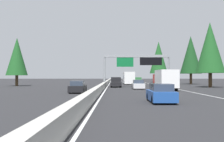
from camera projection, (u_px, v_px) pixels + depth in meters
The scene contains 17 objects.
ground_plane at pixel (107, 85), 62.31m from camera, with size 320.00×320.00×0.00m, color #262628.
median_barrier at pixel (108, 81), 82.32m from camera, with size 180.00×0.56×0.90m, color #ADAAA3.
shoulder_stripe_right at pixel (151, 84), 72.22m from camera, with size 160.00×0.16×0.01m, color silver.
shoulder_stripe_median at pixel (109, 84), 72.31m from camera, with size 160.00×0.16×0.01m, color silver.
sign_gantry_overhead at pixel (138, 61), 51.70m from camera, with size 0.50×12.68×6.15m.
sedan_far_right at pixel (161, 94), 21.19m from camera, with size 4.40×1.80×1.47m.
sedan_near_center at pixel (138, 85), 43.36m from camera, with size 4.40×1.80×1.47m.
pickup_far_center at pixel (116, 82), 51.18m from camera, with size 5.60×2.00×1.86m.
sedan_distant_a at pixel (134, 80), 99.66m from camera, with size 4.40×1.80×1.47m.
bus_mid_center at pixel (128, 77), 69.17m from camera, with size 11.50×2.55×3.10m.
box_truck_distant_b at pixel (165, 79), 39.95m from camera, with size 8.50×2.40×2.95m.
minivan_mid_left at pixel (138, 80), 85.51m from camera, with size 5.00×1.95×1.69m.
oncoming_near at pixel (78, 87), 33.32m from camera, with size 4.40×1.80×1.47m.
conifer_right_mid at pixel (210, 48), 49.83m from camera, with size 5.29×5.29×12.03m.
conifer_right_far at pixel (191, 55), 69.55m from camera, with size 5.45×5.45×12.39m.
conifer_right_distant at pixel (159, 58), 91.84m from camera, with size 6.07×6.07×13.79m.
conifer_left_near at pixel (17, 57), 56.80m from camera, with size 4.47×4.47×10.15m.
Camera 1 is at (-2.35, -1.56, 2.05)m, focal length 43.42 mm.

